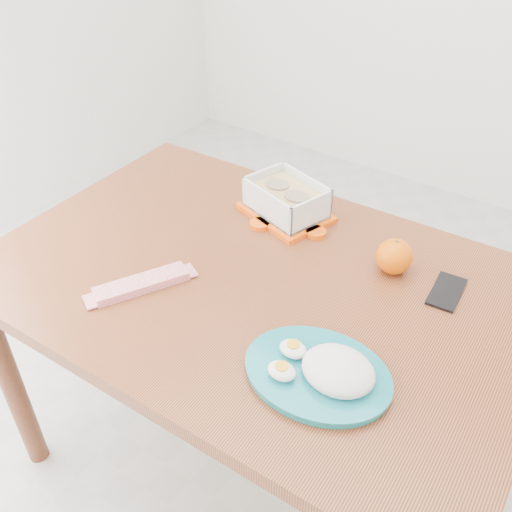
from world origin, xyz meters
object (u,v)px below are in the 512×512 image
Objects in this scene: dining_table at (256,304)px; orange_fruit at (394,256)px; food_container at (286,200)px; rice_plate at (324,370)px; smartphone at (447,292)px.

orange_fruit is (0.26, 0.21, 0.13)m from dining_table.
rice_plate is at bearing -33.42° from food_container.
smartphone is at bearing 9.18° from food_container.
orange_fruit reaches higher than dining_table.
rice_plate is (0.38, -0.45, -0.02)m from food_container.
dining_table is 0.45m from smartphone.
food_container is 0.49m from smartphone.
rice_plate is at bearing -85.14° from orange_fruit.
food_container reaches higher than orange_fruit.
orange_fruit is at bearing 88.25° from rice_plate.
food_container is at bearing 123.41° from rice_plate.
orange_fruit is 0.67× the size of smartphone.
dining_table is 0.36m from orange_fruit.
orange_fruit is at bearing 6.73° from food_container.
orange_fruit is at bearing 173.82° from smartphone.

